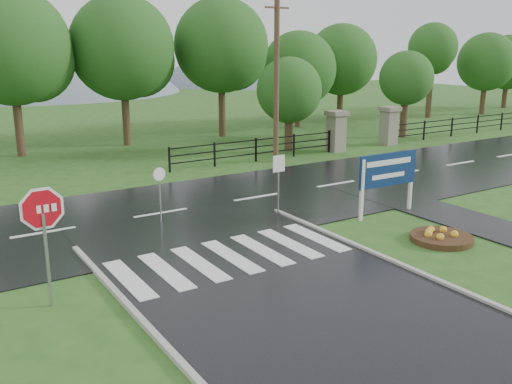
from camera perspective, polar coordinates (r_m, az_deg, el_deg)
ground at (r=12.46m, az=9.37°, el=-13.66°), size 120.00×120.00×0.00m
main_road at (r=20.42m, az=-9.48°, el=-2.20°), size 90.00×8.00×0.04m
walkway at (r=20.84m, az=19.73°, el=-2.54°), size 2.20×11.00×0.04m
crosswalk at (r=16.13m, az=-2.48°, el=-6.43°), size 6.50×2.80×0.02m
pillar_west at (r=31.93m, az=8.03°, el=6.14°), size 1.00×1.00×2.24m
pillar_east at (r=34.62m, az=13.14°, el=6.57°), size 1.00×1.00×2.24m
fence_west at (r=28.93m, az=-0.01°, el=4.49°), size 9.58×0.08×1.20m
fence_east at (r=42.94m, az=23.37°, el=6.68°), size 20.58×0.08×1.20m
hills at (r=76.94m, az=-22.76°, el=-2.58°), size 102.00×48.00×48.00m
treeline at (r=33.69m, az=-17.28°, el=4.04°), size 83.20×5.20×10.00m
stop_sign at (r=13.48m, az=-20.50°, el=-2.67°), size 1.33×0.10×3.00m
estate_billboard at (r=20.15m, az=13.05°, el=1.89°), size 2.54×0.12×2.22m
flower_bed at (r=18.32m, az=18.05°, el=-4.27°), size 1.89×1.89×0.38m
reg_sign_small at (r=19.64m, az=2.28°, el=1.91°), size 0.48×0.05×2.15m
reg_sign_round at (r=19.04m, az=-9.61°, el=0.44°), size 0.45×0.09×1.92m
utility_pole_east at (r=28.58m, az=2.05°, el=11.22°), size 1.44×0.27×8.11m
entrance_tree_left at (r=31.54m, az=3.34°, el=10.10°), size 3.57×3.57×5.14m
entrance_tree_right at (r=37.43m, az=14.80°, el=10.92°), size 3.36×3.36×5.40m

